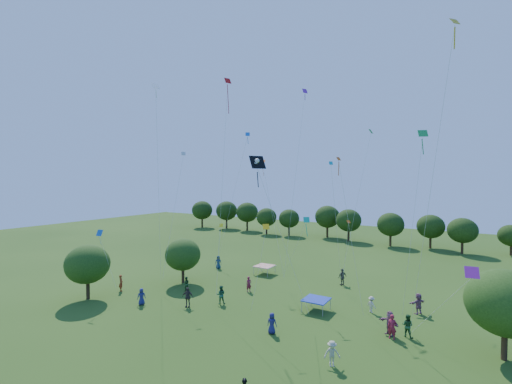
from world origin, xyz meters
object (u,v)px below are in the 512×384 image
object	(u,v)px
red_high_kite	(226,117)
near_tree_north	(183,255)
tent_blue	(316,300)
near_tree_east	(505,303)
tent_red_stripe	(264,266)
near_tree_west	(88,264)
pirate_kite	(258,165)

from	to	relation	value
red_high_kite	near_tree_north	bearing A→B (deg)	176.62
tent_blue	red_high_kite	world-z (taller)	red_high_kite
near_tree_east	tent_red_stripe	world-z (taller)	near_tree_east
near_tree_west	red_high_kite	world-z (taller)	red_high_kite
near_tree_east	tent_blue	bearing A→B (deg)	173.73
tent_red_stripe	tent_blue	bearing A→B (deg)	-38.62
tent_red_stripe	tent_blue	xyz separation A→B (m)	(10.16, -8.11, 0.00)
near_tree_west	tent_red_stripe	xyz separation A→B (m)	(10.74, 17.17, -2.51)
near_tree_west	red_high_kite	size ratio (longest dim) A/B	0.25
tent_blue	pirate_kite	xyz separation A→B (m)	(-1.94, -7.14, 12.14)
tent_blue	near_tree_north	bearing A→B (deg)	-179.60
near_tree_north	near_tree_east	size ratio (longest dim) A/B	0.86
near_tree_east	near_tree_west	bearing A→B (deg)	-167.81
near_tree_north	tent_blue	distance (m)	16.56
tent_blue	pirate_kite	size ratio (longest dim) A/B	0.17
near_tree_north	near_tree_east	xyz separation A→B (m)	(30.33, -1.42, 0.50)
near_tree_west	tent_blue	world-z (taller)	near_tree_west
near_tree_west	tent_red_stripe	bearing A→B (deg)	57.97
near_tree_west	near_tree_north	world-z (taller)	near_tree_west
near_tree_north	red_high_kite	world-z (taller)	red_high_kite
tent_blue	pirate_kite	world-z (taller)	pirate_kite
near_tree_north	red_high_kite	xyz separation A→B (m)	(6.57, -0.39, 15.22)
near_tree_west	near_tree_east	bearing A→B (deg)	12.19
near_tree_east	red_high_kite	bearing A→B (deg)	177.52
near_tree_north	tent_blue	bearing A→B (deg)	0.40
near_tree_east	pirate_kite	size ratio (longest dim) A/B	0.48
near_tree_west	near_tree_east	world-z (taller)	near_tree_east
near_tree_north	pirate_kite	xyz separation A→B (m)	(14.46, -7.02, 9.82)
pirate_kite	near_tree_north	bearing A→B (deg)	154.09
near_tree_east	tent_blue	distance (m)	14.30
near_tree_west	tent_blue	size ratio (longest dim) A/B	2.50
near_tree_east	pirate_kite	xyz separation A→B (m)	(-15.87, -5.61, 9.31)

